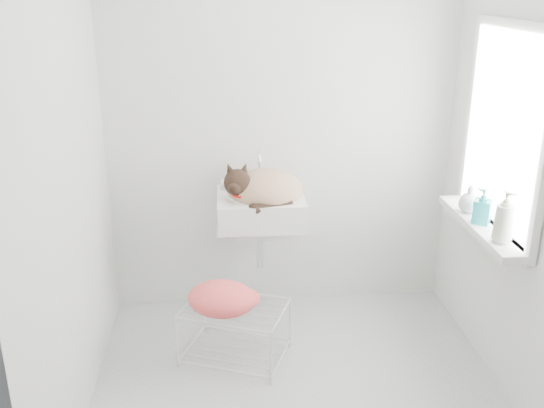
{
  "coord_description": "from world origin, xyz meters",
  "views": [
    {
      "loc": [
        -0.38,
        -2.75,
        2.08
      ],
      "look_at": [
        -0.1,
        0.5,
        0.88
      ],
      "focal_mm": 40.33,
      "sensor_mm": 36.0,
      "label": 1
    }
  ],
  "objects": [
    {
      "name": "bottle_a",
      "position": [
        1.0,
        -0.06,
        0.85
      ],
      "size": [
        0.12,
        0.12,
        0.22
      ],
      "primitive_type": "imported",
      "rotation": [
        0.0,
        0.0,
        0.55
      ],
      "color": "beige",
      "rests_on": "windowsill"
    },
    {
      "name": "back_wall",
      "position": [
        0.0,
        1.0,
        1.25
      ],
      "size": [
        2.2,
        0.02,
        2.5
      ],
      "primitive_type": "cube",
      "color": "silver",
      "rests_on": "ground"
    },
    {
      "name": "cat",
      "position": [
        -0.14,
        0.72,
        0.89
      ],
      "size": [
        0.47,
        0.37,
        0.3
      ],
      "rotation": [
        0.0,
        0.0,
        -0.0
      ],
      "color": "tan",
      "rests_on": "sink"
    },
    {
      "name": "towel",
      "position": [
        -0.4,
        0.27,
        0.36
      ],
      "size": [
        0.46,
        0.38,
        0.16
      ],
      "primitive_type": "ellipsoid",
      "rotation": [
        0.0,
        0.0,
        -0.32
      ],
      "color": "orange",
      "rests_on": "wire_rack"
    },
    {
      "name": "wire_rack",
      "position": [
        -0.33,
        0.32,
        0.15
      ],
      "size": [
        0.66,
        0.56,
        0.33
      ],
      "primitive_type": "cube",
      "rotation": [
        0.0,
        0.0,
        -0.38
      ],
      "color": "silver",
      "rests_on": "floor"
    },
    {
      "name": "bottle_c",
      "position": [
        1.0,
        0.36,
        0.85
      ],
      "size": [
        0.16,
        0.16,
        0.15
      ],
      "primitive_type": "imported",
      "rotation": [
        0.0,
        0.0,
        3.58
      ],
      "color": "silver",
      "rests_on": "windowsill"
    },
    {
      "name": "window_frame",
      "position": [
        1.07,
        0.2,
        1.35
      ],
      "size": [
        0.04,
        0.9,
        1.1
      ],
      "primitive_type": "cube",
      "color": "white",
      "rests_on": "right_wall"
    },
    {
      "name": "left_wall",
      "position": [
        -1.1,
        0.0,
        1.25
      ],
      "size": [
        0.02,
        2.0,
        2.5
      ],
      "primitive_type": "cube",
      "color": "silver",
      "rests_on": "ground"
    },
    {
      "name": "faucet",
      "position": [
        -0.15,
        0.92,
        0.99
      ],
      "size": [
        0.19,
        0.13,
        0.19
      ],
      "primitive_type": null,
      "color": "silver",
      "rests_on": "sink"
    },
    {
      "name": "bottle_b",
      "position": [
        1.0,
        0.19,
        0.85
      ],
      "size": [
        0.12,
        0.12,
        0.19
      ],
      "primitive_type": "imported",
      "rotation": [
        0.0,
        0.0,
        4.14
      ],
      "color": "#196C72",
      "rests_on": "windowsill"
    },
    {
      "name": "windowsill",
      "position": [
        1.01,
        0.2,
        0.83
      ],
      "size": [
        0.16,
        0.88,
        0.04
      ],
      "primitive_type": "cube",
      "color": "white",
      "rests_on": "right_wall"
    },
    {
      "name": "sink",
      "position": [
        -0.15,
        0.74,
        0.85
      ],
      "size": [
        0.52,
        0.46,
        0.21
      ],
      "primitive_type": "cube",
      "color": "white",
      "rests_on": "back_wall"
    },
    {
      "name": "window_glass",
      "position": [
        1.09,
        0.2,
        1.35
      ],
      "size": [
        0.01,
        0.8,
        1.0
      ],
      "primitive_type": "cube",
      "color": "white",
      "rests_on": "right_wall"
    },
    {
      "name": "right_wall",
      "position": [
        1.1,
        0.0,
        1.25
      ],
      "size": [
        0.02,
        2.0,
        2.5
      ],
      "primitive_type": "cube",
      "color": "silver",
      "rests_on": "ground"
    },
    {
      "name": "floor",
      "position": [
        0.0,
        0.0,
        0.0
      ],
      "size": [
        2.2,
        2.0,
        0.02
      ],
      "primitive_type": "cube",
      "color": "#ACB0B3",
      "rests_on": "ground"
    }
  ]
}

